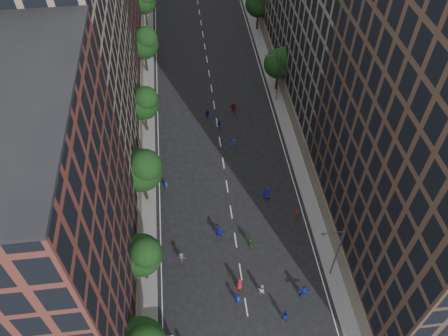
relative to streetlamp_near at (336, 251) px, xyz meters
name	(u,v)px	position (x,y,z in m)	size (l,w,h in m)	color
ground	(217,125)	(-10.37, 28.00, -5.17)	(240.00, 240.00, 0.00)	black
sidewalk_left	(143,100)	(-22.37, 35.50, -5.09)	(4.00, 105.00, 0.15)	slate
sidewalk_right	(281,90)	(1.63, 35.50, -5.09)	(4.00, 105.00, 0.15)	slate
bldg_left_a	(36,235)	(-29.37, -1.00, 9.83)	(14.00, 22.00, 30.00)	brown
bldg_left_b	(64,60)	(-29.37, 23.00, 11.83)	(14.00, 26.00, 34.00)	#897359
bldg_right_a	(440,144)	(8.63, 3.00, 12.83)	(14.00, 30.00, 36.00)	#463225
bldg_right_b	(345,9)	(8.63, 32.00, 11.33)	(14.00, 28.00, 33.00)	#6B6358
tree_left_1	(142,254)	(-21.39, 1.86, 0.38)	(4.80, 4.80, 8.21)	black
tree_left_2	(142,169)	(-21.36, 13.83, 1.19)	(5.60, 5.60, 9.45)	black
tree_left_3	(143,102)	(-21.38, 27.85, 0.65)	(5.00, 5.00, 8.58)	black
tree_left_4	(144,42)	(-21.37, 43.84, 0.93)	(5.40, 5.40, 9.08)	black
tree_left_5	(145,0)	(-21.39, 59.86, 0.51)	(4.80, 4.80, 8.33)	black
tree_right_a	(280,62)	(1.02, 35.85, 0.46)	(5.00, 5.00, 8.39)	black
tree_right_b	(260,2)	(1.02, 55.85, 0.79)	(5.20, 5.20, 8.83)	black
streetlamp_near	(336,251)	(0.00, 0.00, 0.00)	(2.64, 0.22, 9.06)	#595B60
streetlamp_far	(277,75)	(0.00, 33.00, 0.00)	(2.64, 0.22, 9.06)	#595B60
skater_2	(285,315)	(-6.40, -4.79, -4.30)	(0.84, 0.66, 1.74)	navy
skater_3	(238,300)	(-11.25, -2.41, -4.42)	(0.97, 0.56, 1.50)	#131B9F
skater_5	(303,292)	(-3.72, -2.44, -4.20)	(1.80, 0.57, 1.94)	#142DA5
skater_6	(240,284)	(-10.81, -0.55, -4.23)	(0.91, 0.59, 1.87)	maroon
skater_7	(297,213)	(-1.87, 8.66, -4.41)	(0.55, 0.36, 1.51)	maroon
skater_8	(261,289)	(-8.42, -1.48, -4.32)	(0.82, 0.64, 1.69)	silver
skater_9	(181,257)	(-17.35, 3.80, -4.34)	(1.08, 0.62, 1.67)	#424247
skater_10	(251,242)	(-8.60, 4.98, -4.23)	(1.10, 0.46, 1.87)	#1B5C1E
skater_11	(219,232)	(-12.39, 6.87, -4.28)	(1.64, 0.52, 1.77)	#161CB4
skater_12	(267,193)	(-5.17, 12.38, -4.20)	(0.95, 0.62, 1.94)	#1814A6
skater_13	(166,185)	(-18.87, 15.58, -4.42)	(0.55, 0.36, 1.50)	#123498
skater_14	(219,124)	(-10.18, 27.20, -4.42)	(0.73, 0.57, 1.50)	navy
skater_15	(234,144)	(-8.34, 22.42, -4.31)	(1.11, 0.64, 1.71)	#133E9F
skater_16	(207,114)	(-11.78, 29.82, -4.38)	(0.93, 0.39, 1.58)	#131190
skater_17	(234,107)	(-7.33, 30.84, -4.24)	(1.72, 0.55, 1.85)	maroon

